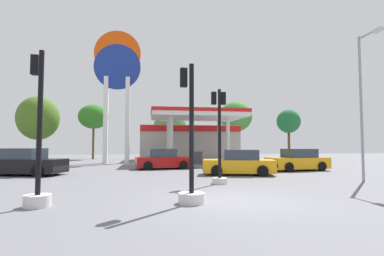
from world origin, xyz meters
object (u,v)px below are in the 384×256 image
(car_3, at_px, (239,163))
(corner_streetlamp, at_px, (364,93))
(tree_0, at_px, (38,118))
(car_2, at_px, (25,163))
(traffic_signal_2, at_px, (38,162))
(station_pole_sign, at_px, (117,78))
(traffic_signal_0, at_px, (191,166))
(tree_3, at_px, (236,117))
(traffic_signal_1, at_px, (219,145))
(tree_2, at_px, (170,126))
(car_1, at_px, (298,161))
(car_0, at_px, (164,160))
(tree_4, at_px, (289,122))
(tree_1, at_px, (94,117))

(car_3, distance_m, corner_streetlamp, 7.20)
(car_3, xyz_separation_m, tree_0, (-17.45, 18.94, 4.09))
(car_2, relative_size, traffic_signal_2, 1.03)
(station_pole_sign, xyz_separation_m, car_2, (-3.92, -10.46, -7.43))
(traffic_signal_0, relative_size, tree_3, 0.58)
(traffic_signal_1, relative_size, tree_2, 0.77)
(car_1, xyz_separation_m, tree_0, (-22.23, 16.79, 4.09))
(car_2, bearing_deg, car_0, 22.23)
(car_3, relative_size, tree_2, 0.79)
(tree_4, bearing_deg, corner_streetlamp, -108.99)
(traffic_signal_0, xyz_separation_m, tree_3, (9.57, 26.44, 4.12))
(tree_0, height_order, corner_streetlamp, tree_0)
(traffic_signal_0, relative_size, tree_0, 0.57)
(traffic_signal_1, relative_size, traffic_signal_2, 0.96)
(car_1, height_order, car_2, car_2)
(traffic_signal_0, bearing_deg, car_0, 90.55)
(tree_3, distance_m, tree_4, 7.15)
(traffic_signal_0, bearing_deg, car_2, 131.19)
(traffic_signal_1, bearing_deg, tree_2, 91.69)
(corner_streetlamp, bearing_deg, tree_0, 134.18)
(car_0, relative_size, tree_2, 0.77)
(tree_2, bearing_deg, car_0, -96.24)
(traffic_signal_0, bearing_deg, car_1, 48.41)
(car_1, bearing_deg, tree_1, 131.94)
(car_0, height_order, car_1, car_1)
(traffic_signal_1, bearing_deg, car_2, 152.96)
(car_0, bearing_deg, car_3, -50.40)
(tree_1, bearing_deg, car_3, -60.29)
(tree_2, bearing_deg, corner_streetlamp, -70.99)
(traffic_signal_0, bearing_deg, tree_0, 116.99)
(car_3, xyz_separation_m, traffic_signal_1, (-2.01, -3.49, 1.06))
(car_3, bearing_deg, traffic_signal_0, -117.11)
(car_2, xyz_separation_m, tree_3, (17.68, 17.18, 4.53))
(tree_4, bearing_deg, traffic_signal_0, -122.02)
(car_0, relative_size, car_2, 0.92)
(car_2, distance_m, traffic_signal_1, 11.28)
(station_pole_sign, distance_m, tree_3, 15.58)
(traffic_signal_2, xyz_separation_m, tree_2, (5.57, 25.18, 2.68))
(tree_0, distance_m, tree_4, 30.24)
(traffic_signal_1, bearing_deg, traffic_signal_2, -147.24)
(car_1, bearing_deg, traffic_signal_1, -140.24)
(traffic_signal_0, height_order, tree_0, tree_0)
(traffic_signal_1, distance_m, tree_3, 23.83)
(tree_3, bearing_deg, car_2, -135.81)
(traffic_signal_2, bearing_deg, corner_streetlamp, 14.91)
(car_3, bearing_deg, traffic_signal_2, -137.63)
(station_pole_sign, bearing_deg, corner_streetlamp, -51.18)
(car_3, bearing_deg, traffic_signal_1, -119.87)
(tree_0, distance_m, corner_streetlamp, 32.00)
(car_1, bearing_deg, station_pole_sign, 142.36)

